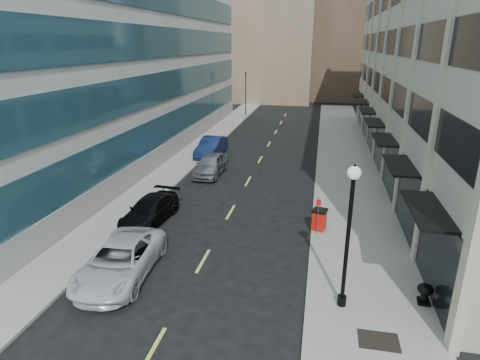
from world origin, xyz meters
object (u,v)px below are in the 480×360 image
at_px(traffic_signal, 246,75).
at_px(trash_bin, 319,219).
at_px(lamppost, 349,226).
at_px(car_white_van, 120,260).
at_px(car_black_pickup, 150,210).
at_px(car_blue_sedan, 211,147).
at_px(sign_post, 318,210).
at_px(car_silver_sedan, 211,165).
at_px(urn_planter, 425,292).

distance_m(traffic_signal, trash_bin, 37.64).
bearing_deg(traffic_signal, lamppost, -74.31).
xyz_separation_m(car_white_van, car_black_pickup, (-1.10, 5.72, -0.09)).
bearing_deg(traffic_signal, car_white_van, -86.87).
bearing_deg(car_blue_sedan, sign_post, -53.53).
bearing_deg(car_silver_sedan, car_black_pickup, -96.18).
bearing_deg(lamppost, traffic_signal, 105.69).
distance_m(car_white_van, lamppost, 10.00).
height_order(lamppost, sign_post, lamppost).
height_order(car_white_van, car_black_pickup, car_white_van).
bearing_deg(trash_bin, car_white_van, -127.35).
xyz_separation_m(car_black_pickup, urn_planter, (13.90, -5.34, -0.04)).
relative_size(trash_bin, urn_planter, 1.41).
bearing_deg(car_silver_sedan, traffic_signal, 95.42).
height_order(car_silver_sedan, sign_post, sign_post).
bearing_deg(trash_bin, urn_planter, -38.27).
height_order(car_blue_sedan, sign_post, sign_post).
distance_m(car_silver_sedan, car_blue_sedan, 5.56).
distance_m(lamppost, urn_planter, 4.40).
bearing_deg(lamppost, sign_post, 100.18).
xyz_separation_m(car_silver_sedan, sign_post, (8.50, -9.25, 0.72)).
bearing_deg(trash_bin, car_black_pickup, -160.13).
relative_size(sign_post, urn_planter, 2.48).
relative_size(car_blue_sedan, sign_post, 2.43).
bearing_deg(traffic_signal, urn_planter, -70.06).
distance_m(traffic_signal, urn_planter, 44.56).
relative_size(traffic_signal, urn_planter, 8.11).
bearing_deg(car_silver_sedan, sign_post, -46.85).
distance_m(car_black_pickup, lamppost, 12.64).
bearing_deg(car_white_van, sign_post, 30.24).
bearing_deg(car_blue_sedan, traffic_signal, 94.61).
xyz_separation_m(traffic_signal, car_black_pickup, (1.20, -36.28, -5.00)).
relative_size(trash_bin, lamppost, 0.21).
distance_m(car_silver_sedan, sign_post, 12.58).
height_order(traffic_signal, urn_planter, traffic_signal).
height_order(traffic_signal, car_silver_sedan, traffic_signal).
bearing_deg(traffic_signal, car_silver_sedan, -85.13).
bearing_deg(car_white_van, car_silver_sedan, 86.15).
bearing_deg(lamppost, trash_bin, 98.52).
relative_size(traffic_signal, lamppost, 1.19).
bearing_deg(car_blue_sedan, trash_bin, -52.22).
relative_size(car_silver_sedan, car_blue_sedan, 0.94).
bearing_deg(trash_bin, sign_post, -83.86).
distance_m(traffic_signal, car_blue_sedan, 22.18).
xyz_separation_m(car_white_van, trash_bin, (8.60, 6.31, -0.01)).
relative_size(car_white_van, car_silver_sedan, 1.19).
height_order(car_silver_sedan, lamppost, lamppost).
distance_m(car_black_pickup, car_silver_sedan, 9.35).
distance_m(car_black_pickup, car_blue_sedan, 14.67).
xyz_separation_m(trash_bin, lamppost, (1.00, -6.68, 2.79)).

